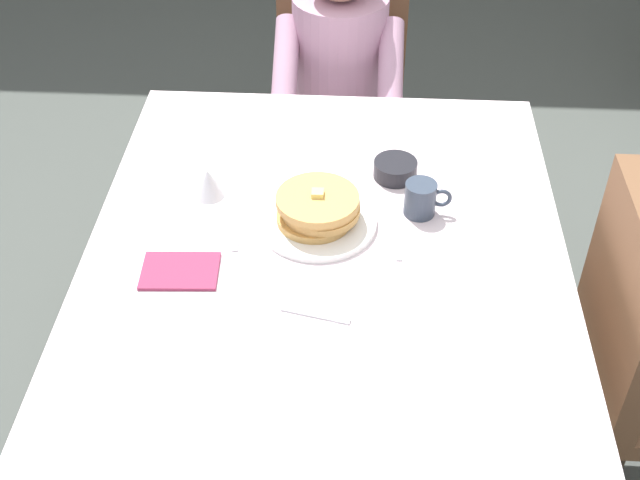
% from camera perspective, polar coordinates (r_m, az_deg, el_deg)
% --- Properties ---
extents(ground_plane, '(14.00, 14.00, 0.00)m').
position_cam_1_polar(ground_plane, '(2.41, 0.23, -15.18)').
color(ground_plane, '#474C47').
extents(dining_table_main, '(1.12, 1.52, 0.74)m').
position_cam_1_polar(dining_table_main, '(1.91, 0.28, -4.15)').
color(dining_table_main, silver).
rests_on(dining_table_main, ground).
extents(chair_diner, '(0.44, 0.45, 0.93)m').
position_cam_1_polar(chair_diner, '(2.92, 1.39, 10.51)').
color(chair_diner, brown).
rests_on(chair_diner, ground).
extents(diner_person, '(0.40, 0.43, 1.12)m').
position_cam_1_polar(diner_person, '(2.71, 1.31, 11.38)').
color(diner_person, '#B2849E').
rests_on(diner_person, ground).
extents(plate_breakfast, '(0.28, 0.28, 0.02)m').
position_cam_1_polar(plate_breakfast, '(1.97, -0.16, 1.27)').
color(plate_breakfast, white).
rests_on(plate_breakfast, dining_table_main).
extents(breakfast_stack, '(0.20, 0.20, 0.08)m').
position_cam_1_polar(breakfast_stack, '(1.94, -0.14, 2.29)').
color(breakfast_stack, tan).
rests_on(breakfast_stack, plate_breakfast).
extents(cup_coffee, '(0.11, 0.08, 0.08)m').
position_cam_1_polar(cup_coffee, '(1.99, 6.94, 2.82)').
color(cup_coffee, '#333D4C').
rests_on(cup_coffee, dining_table_main).
extents(bowl_butter, '(0.11, 0.11, 0.04)m').
position_cam_1_polar(bowl_butter, '(2.12, 5.18, 4.85)').
color(bowl_butter, black).
rests_on(bowl_butter, dining_table_main).
extents(syrup_pitcher, '(0.08, 0.08, 0.07)m').
position_cam_1_polar(syrup_pitcher, '(2.05, -7.65, 3.91)').
color(syrup_pitcher, silver).
rests_on(syrup_pitcher, dining_table_main).
extents(fork_left_of_plate, '(0.03, 0.18, 0.00)m').
position_cam_1_polar(fork_left_of_plate, '(1.97, -5.72, 0.97)').
color(fork_left_of_plate, silver).
rests_on(fork_left_of_plate, dining_table_main).
extents(knife_right_of_plate, '(0.01, 0.20, 0.00)m').
position_cam_1_polar(knife_right_of_plate, '(1.95, 5.38, 0.56)').
color(knife_right_of_plate, silver).
rests_on(knife_right_of_plate, dining_table_main).
extents(spoon_near_edge, '(0.15, 0.05, 0.00)m').
position_cam_1_polar(spoon_near_edge, '(1.75, -0.31, -5.15)').
color(spoon_near_edge, silver).
rests_on(spoon_near_edge, dining_table_main).
extents(napkin_folded, '(0.18, 0.13, 0.01)m').
position_cam_1_polar(napkin_folded, '(1.87, -9.56, -2.10)').
color(napkin_folded, '#8C2D4C').
rests_on(napkin_folded, dining_table_main).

